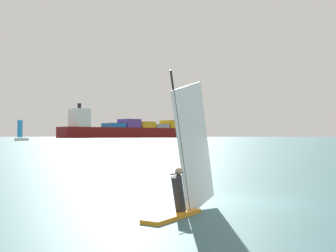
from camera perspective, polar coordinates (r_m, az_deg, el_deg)
name	(u,v)px	position (r m, az deg, el deg)	size (l,w,h in m)	color
ground_plane	(243,201)	(16.13, 9.99, -9.83)	(4000.00, 4000.00, 0.00)	#386066
windsurfer	(186,172)	(13.23, 2.38, -6.11)	(3.47, 2.40, 4.43)	orange
cargo_ship	(129,130)	(519.70, -5.21, -0.47)	(180.20, 72.63, 38.28)	maroon
small_sailboat	(22,139)	(214.92, -18.91, -1.59)	(6.77, 3.86, 11.07)	white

